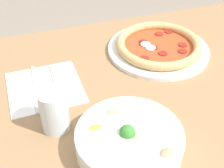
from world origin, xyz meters
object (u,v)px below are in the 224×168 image
object	(u,v)px
knife	(35,86)
glass	(54,111)
fork	(55,84)
pizza	(158,46)
bowl	(129,140)

from	to	relation	value
knife	glass	size ratio (longest dim) A/B	1.88
glass	knife	bearing A→B (deg)	-80.19
fork	glass	xyz separation A→B (m)	(0.02, 0.15, 0.05)
pizza	bowl	size ratio (longest dim) A/B	1.36
knife	glass	distance (m)	0.16
knife	pizza	bearing A→B (deg)	101.69
pizza	fork	bearing A→B (deg)	11.23
glass	pizza	bearing A→B (deg)	-148.56
fork	glass	bearing A→B (deg)	-6.26
glass	bowl	bearing A→B (deg)	140.02
fork	bowl	bearing A→B (deg)	25.52
pizza	fork	distance (m)	0.33
bowl	glass	size ratio (longest dim) A/B	2.20
bowl	fork	xyz separation A→B (m)	(0.11, -0.26, -0.02)
pizza	glass	distance (m)	0.41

